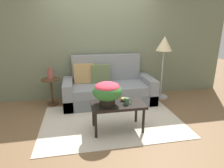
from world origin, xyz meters
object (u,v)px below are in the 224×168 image
object	(u,v)px
side_table	(51,87)
coffee_mug	(127,101)
snack_bowl	(124,99)
couch	(108,88)
floor_lamp	(164,48)
table_vase	(50,74)
coffee_table	(118,107)
potted_plant	(107,91)

from	to	relation	value
side_table	coffee_mug	world-z (taller)	side_table
snack_bowl	couch	bearing A→B (deg)	93.33
couch	side_table	bearing A→B (deg)	177.00
coffee_mug	floor_lamp	bearing A→B (deg)	47.47
floor_lamp	table_vase	distance (m)	2.60
coffee_table	side_table	world-z (taller)	side_table
potted_plant	snack_bowl	distance (m)	0.37
couch	floor_lamp	xyz separation A→B (m)	(1.31, 0.02, 0.88)
potted_plant	coffee_mug	size ratio (longest dim) A/B	3.56
side_table	table_vase	bearing A→B (deg)	-56.87
side_table	floor_lamp	distance (m)	2.68
side_table	potted_plant	world-z (taller)	potted_plant
couch	table_vase	size ratio (longest dim) A/B	7.74
table_vase	coffee_mug	bearing A→B (deg)	-46.27
table_vase	couch	bearing A→B (deg)	-2.42
floor_lamp	coffee_mug	xyz separation A→B (m)	(-1.23, -1.34, -0.66)
potted_plant	table_vase	world-z (taller)	table_vase
floor_lamp	snack_bowl	world-z (taller)	floor_lamp
potted_plant	coffee_mug	world-z (taller)	potted_plant
couch	side_table	world-z (taller)	couch
snack_bowl	table_vase	world-z (taller)	table_vase
coffee_table	potted_plant	distance (m)	0.33
coffee_mug	snack_bowl	xyz separation A→B (m)	(-0.01, 0.15, -0.02)
floor_lamp	potted_plant	distance (m)	2.08
floor_lamp	table_vase	xyz separation A→B (m)	(-2.55, 0.04, -0.50)
coffee_table	floor_lamp	bearing A→B (deg)	43.30
side_table	potted_plant	xyz separation A→B (m)	(1.02, -1.35, 0.30)
snack_bowl	table_vase	bearing A→B (deg)	136.72
coffee_table	table_vase	world-z (taller)	table_vase
snack_bowl	coffee_table	bearing A→B (deg)	-142.60
coffee_table	side_table	bearing A→B (deg)	131.62
coffee_table	snack_bowl	xyz separation A→B (m)	(0.13, 0.10, 0.09)
potted_plant	coffee_table	bearing A→B (deg)	2.94
side_table	floor_lamp	bearing A→B (deg)	-1.11
coffee_mug	table_vase	distance (m)	1.92
floor_lamp	table_vase	bearing A→B (deg)	179.19
side_table	floor_lamp	world-z (taller)	floor_lamp
couch	table_vase	xyz separation A→B (m)	(-1.24, 0.05, 0.38)
couch	potted_plant	distance (m)	1.36
coffee_mug	potted_plant	bearing A→B (deg)	172.01
couch	snack_bowl	size ratio (longest dim) A/B	17.66
side_table	coffee_mug	bearing A→B (deg)	-46.36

